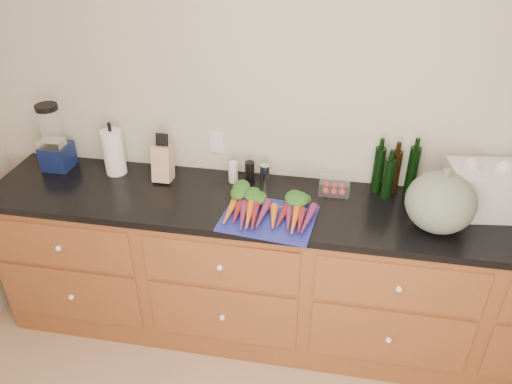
% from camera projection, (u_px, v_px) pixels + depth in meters
% --- Properties ---
extents(wall_back, '(4.10, 0.05, 2.60)m').
position_uv_depth(wall_back, '(323.00, 120.00, 2.73)').
color(wall_back, beige).
rests_on(wall_back, ground).
extents(cabinets, '(3.60, 0.64, 0.90)m').
position_uv_depth(cabinets, '(309.00, 277.00, 2.91)').
color(cabinets, brown).
rests_on(cabinets, ground).
extents(countertop, '(3.64, 0.62, 0.04)m').
position_uv_depth(countertop, '(314.00, 210.00, 2.66)').
color(countertop, black).
rests_on(countertop, cabinets).
extents(cutting_board, '(0.50, 0.40, 0.01)m').
position_uv_depth(cutting_board, '(269.00, 218.00, 2.55)').
color(cutting_board, navy).
rests_on(cutting_board, countertop).
extents(carrots, '(0.45, 0.33, 0.06)m').
position_uv_depth(carrots, '(270.00, 208.00, 2.57)').
color(carrots, orange).
rests_on(carrots, cutting_board).
extents(squash, '(0.34, 0.34, 0.30)m').
position_uv_depth(squash, '(440.00, 202.00, 2.41)').
color(squash, '#576353').
rests_on(squash, countertop).
extents(blender_appliance, '(0.16, 0.16, 0.40)m').
position_uv_depth(blender_appliance, '(54.00, 141.00, 2.92)').
color(blender_appliance, '#0E1845').
rests_on(blender_appliance, countertop).
extents(paper_towel, '(0.12, 0.12, 0.27)m').
position_uv_depth(paper_towel, '(114.00, 152.00, 2.89)').
color(paper_towel, white).
rests_on(paper_towel, countertop).
extents(knife_block, '(0.10, 0.10, 0.21)m').
position_uv_depth(knife_block, '(163.00, 163.00, 2.84)').
color(knife_block, tan).
rests_on(knife_block, countertop).
extents(grinder_salt, '(0.05, 0.05, 0.12)m').
position_uv_depth(grinder_salt, '(233.00, 172.00, 2.84)').
color(grinder_salt, white).
rests_on(grinder_salt, countertop).
extents(grinder_pepper, '(0.05, 0.05, 0.14)m').
position_uv_depth(grinder_pepper, '(250.00, 173.00, 2.82)').
color(grinder_pepper, black).
rests_on(grinder_pepper, countertop).
extents(canister_chrome, '(0.05, 0.05, 0.12)m').
position_uv_depth(canister_chrome, '(265.00, 175.00, 2.81)').
color(canister_chrome, silver).
rests_on(canister_chrome, countertop).
extents(tomato_box, '(0.17, 0.13, 0.08)m').
position_uv_depth(tomato_box, '(334.00, 186.00, 2.76)').
color(tomato_box, white).
rests_on(tomato_box, countertop).
extents(bottles, '(0.24, 0.12, 0.28)m').
position_uv_depth(bottles, '(394.00, 173.00, 2.70)').
color(bottles, black).
rests_on(bottles, countertop).
extents(grocery_bag, '(0.37, 0.31, 0.25)m').
position_uv_depth(grocery_bag, '(481.00, 190.00, 2.56)').
color(grocery_bag, silver).
rests_on(grocery_bag, countertop).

